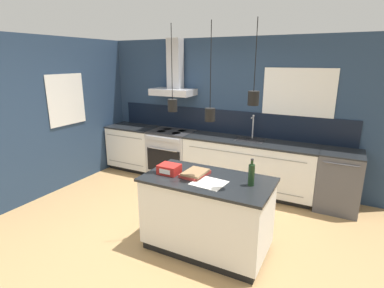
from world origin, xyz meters
name	(u,v)px	position (x,y,z in m)	size (l,w,h in m)	color
ground_plane	(168,228)	(0.00, 0.00, 0.00)	(16.00, 16.00, 0.00)	tan
wall_back	(222,109)	(-0.06, 2.00, 1.36)	(5.60, 2.31, 2.60)	navy
wall_left	(73,112)	(-2.43, 0.70, 1.30)	(0.08, 3.80, 2.60)	navy
counter_run_left	(135,147)	(-1.86, 1.69, 0.46)	(1.02, 0.64, 0.91)	black
counter_run_sink	(248,165)	(0.57, 1.69, 0.46)	(2.25, 0.64, 1.32)	black
oven_range	(172,154)	(-0.95, 1.69, 0.46)	(0.82, 0.66, 0.91)	#B5B5BA
dishwasher	(339,181)	(2.00, 1.69, 0.46)	(0.61, 0.65, 0.91)	#4C4C51
kitchen_island	(207,214)	(0.65, -0.16, 0.46)	(1.48, 0.81, 0.91)	black
bottle_on_island	(251,174)	(1.15, -0.12, 1.04)	(0.07, 0.07, 0.30)	#193319
book_stack	(195,173)	(0.48, -0.15, 0.94)	(0.28, 0.37, 0.06)	#B2332D
red_supply_box	(169,169)	(0.17, -0.22, 0.96)	(0.24, 0.20, 0.11)	red
paper_pile	(209,183)	(0.72, -0.28, 0.91)	(0.38, 0.34, 0.01)	silver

